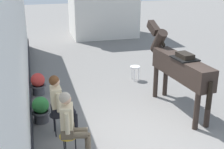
# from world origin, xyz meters

# --- Properties ---
(ground_plane) EXTENTS (40.00, 40.00, 0.00)m
(ground_plane) POSITION_xyz_m (0.00, 3.00, 0.00)
(ground_plane) COLOR slate
(pub_facade_wall) EXTENTS (0.34, 14.00, 3.40)m
(pub_facade_wall) POSITION_xyz_m (-2.55, 1.50, 1.54)
(pub_facade_wall) COLOR white
(pub_facade_wall) RESTS_ON ground_plane
(distant_cottage) EXTENTS (3.40, 2.60, 3.50)m
(distant_cottage) POSITION_xyz_m (1.40, 9.87, 1.80)
(distant_cottage) COLOR silver
(distant_cottage) RESTS_ON ground_plane
(seated_visitor_near) EXTENTS (0.61, 0.48, 1.39)m
(seated_visitor_near) POSITION_xyz_m (-1.63, -0.40, 0.78)
(seated_visitor_near) COLOR gold
(seated_visitor_near) RESTS_ON ground_plane
(seated_visitor_far) EXTENTS (0.61, 0.49, 1.39)m
(seated_visitor_far) POSITION_xyz_m (-1.75, 0.56, 0.78)
(seated_visitor_far) COLOR black
(seated_visitor_far) RESTS_ON ground_plane
(saddled_horse_center) EXTENTS (0.66, 2.99, 2.06)m
(saddled_horse_center) POSITION_xyz_m (1.29, 1.07, 1.16)
(saddled_horse_center) COLOR #2D231E
(saddled_horse_center) RESTS_ON ground_plane
(flower_planter_inner_far) EXTENTS (0.43, 0.43, 0.64)m
(flower_planter_inner_far) POSITION_xyz_m (-2.15, 1.21, 0.33)
(flower_planter_inner_far) COLOR #4C4C51
(flower_planter_inner_far) RESTS_ON ground_plane
(flower_planter_farthest) EXTENTS (0.43, 0.43, 0.64)m
(flower_planter_farthest) POSITION_xyz_m (-2.15, 2.91, 0.33)
(flower_planter_farthest) COLOR #4C4C51
(flower_planter_farthest) RESTS_ON ground_plane
(spare_stool_white) EXTENTS (0.32, 0.32, 0.46)m
(spare_stool_white) POSITION_xyz_m (0.92, 3.29, 0.40)
(spare_stool_white) COLOR white
(spare_stool_white) RESTS_ON ground_plane
(satchel_bag) EXTENTS (0.20, 0.30, 0.20)m
(satchel_bag) POSITION_xyz_m (-1.57, 1.47, 0.10)
(satchel_bag) COLOR maroon
(satchel_bag) RESTS_ON ground_plane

